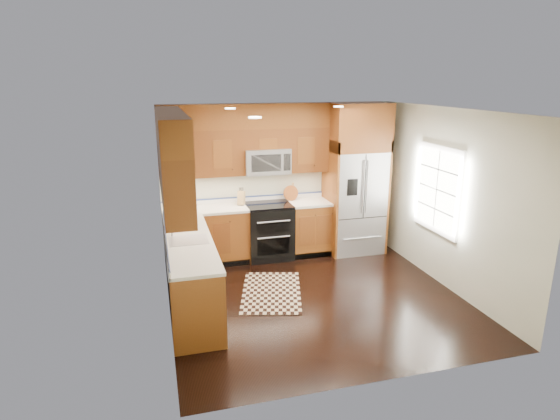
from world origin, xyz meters
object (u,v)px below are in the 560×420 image
object	(u,v)px
utensil_crock	(293,194)
range	(269,231)
refrigerator	(355,179)
rug	(271,292)
knife_block	(241,198)

from	to	relation	value
utensil_crock	range	bearing A→B (deg)	-154.47
refrigerator	utensil_crock	size ratio (longest dim) A/B	8.66
rug	refrigerator	bearing A→B (deg)	50.80
utensil_crock	refrigerator	bearing A→B (deg)	-14.40
range	refrigerator	xyz separation A→B (m)	(1.55, -0.04, 0.83)
rug	range	bearing A→B (deg)	92.66
range	knife_block	distance (m)	0.75
rug	utensil_crock	distance (m)	2.07
rug	knife_block	size ratio (longest dim) A/B	4.70
range	refrigerator	world-z (taller)	refrigerator
knife_block	utensil_crock	distance (m)	0.94
refrigerator	range	bearing A→B (deg)	178.60
range	rug	xyz separation A→B (m)	(-0.30, -1.37, -0.46)
range	utensil_crock	bearing A→B (deg)	25.53
rug	knife_block	bearing A→B (deg)	110.40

